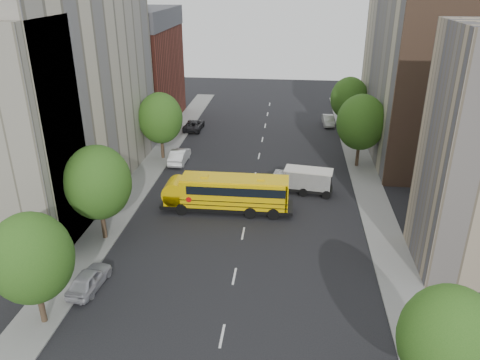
% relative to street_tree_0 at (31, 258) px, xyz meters
% --- Properties ---
extents(ground, '(120.00, 120.00, 0.00)m').
position_rel_street_tree_0_xyz_m(ground, '(11.00, 14.00, -4.64)').
color(ground, black).
rests_on(ground, ground).
extents(sidewalk_left, '(3.00, 80.00, 0.12)m').
position_rel_street_tree_0_xyz_m(sidewalk_left, '(-0.50, 19.00, -4.58)').
color(sidewalk_left, slate).
rests_on(sidewalk_left, ground).
extents(sidewalk_right, '(3.00, 80.00, 0.12)m').
position_rel_street_tree_0_xyz_m(sidewalk_right, '(22.50, 19.00, -4.58)').
color(sidewalk_right, slate).
rests_on(sidewalk_right, ground).
extents(lane_markings, '(0.15, 64.00, 0.01)m').
position_rel_street_tree_0_xyz_m(lane_markings, '(11.00, 24.00, -4.64)').
color(lane_markings, silver).
rests_on(lane_markings, ground).
extents(building_left_cream, '(10.00, 26.00, 20.00)m').
position_rel_street_tree_0_xyz_m(building_left_cream, '(-7.00, 20.00, 5.36)').
color(building_left_cream, '#BEB399').
rests_on(building_left_cream, ground).
extents(building_left_redbrick, '(10.00, 15.00, 13.00)m').
position_rel_street_tree_0_xyz_m(building_left_redbrick, '(-7.00, 42.00, 1.86)').
color(building_left_redbrick, maroon).
rests_on(building_left_redbrick, ground).
extents(building_right_far, '(10.00, 22.00, 18.00)m').
position_rel_street_tree_0_xyz_m(building_right_far, '(29.00, 34.00, 4.36)').
color(building_right_far, '#B2A98A').
rests_on(building_right_far, ground).
extents(building_right_sidewall, '(10.10, 0.30, 18.00)m').
position_rel_street_tree_0_xyz_m(building_right_sidewall, '(29.00, 23.00, 4.36)').
color(building_right_sidewall, brown).
rests_on(building_right_sidewall, ground).
extents(street_tree_0, '(4.80, 4.80, 7.41)m').
position_rel_street_tree_0_xyz_m(street_tree_0, '(0.00, 0.00, 0.00)').
color(street_tree_0, '#38281C').
rests_on(street_tree_0, ground).
extents(street_tree_1, '(5.12, 5.12, 7.90)m').
position_rel_street_tree_0_xyz_m(street_tree_1, '(0.00, 10.00, 0.31)').
color(street_tree_1, '#38281C').
rests_on(street_tree_1, ground).
extents(street_tree_2, '(4.99, 4.99, 7.71)m').
position_rel_street_tree_0_xyz_m(street_tree_2, '(0.00, 28.00, 0.19)').
color(street_tree_2, '#38281C').
rests_on(street_tree_2, ground).
extents(street_tree_3, '(4.61, 4.61, 7.11)m').
position_rel_street_tree_0_xyz_m(street_tree_3, '(22.00, -4.00, -0.19)').
color(street_tree_3, '#38281C').
rests_on(street_tree_3, ground).
extents(street_tree_4, '(5.25, 5.25, 8.10)m').
position_rel_street_tree_0_xyz_m(street_tree_4, '(22.00, 28.00, 0.43)').
color(street_tree_4, '#38281C').
rests_on(street_tree_4, ground).
extents(street_tree_5, '(4.86, 4.86, 7.51)m').
position_rel_street_tree_0_xyz_m(street_tree_5, '(22.00, 40.00, 0.06)').
color(street_tree_5, '#38281C').
rests_on(street_tree_5, ground).
extents(school_bus, '(11.81, 2.97, 3.32)m').
position_rel_street_tree_0_xyz_m(school_bus, '(9.04, 15.91, -2.79)').
color(school_bus, black).
rests_on(school_bus, ground).
extents(safari_truck, '(5.93, 2.88, 2.43)m').
position_rel_street_tree_0_xyz_m(safari_truck, '(16.00, 20.59, -3.35)').
color(safari_truck, black).
rests_on(safari_truck, ground).
extents(parked_car_0, '(2.03, 4.30, 1.42)m').
position_rel_street_tree_0_xyz_m(parked_car_0, '(1.40, 3.61, -3.93)').
color(parked_car_0, '#ABAAB0').
rests_on(parked_car_0, ground).
extents(parked_car_1, '(1.70, 4.76, 1.56)m').
position_rel_street_tree_0_xyz_m(parked_car_1, '(2.20, 27.02, -3.86)').
color(parked_car_1, white).
rests_on(parked_car_1, ground).
extents(parked_car_2, '(2.33, 4.99, 1.38)m').
position_rel_street_tree_0_xyz_m(parked_car_2, '(1.40, 39.10, -3.95)').
color(parked_car_2, black).
rests_on(parked_car_2, ground).
extents(parked_car_5, '(1.72, 4.27, 1.38)m').
position_rel_street_tree_0_xyz_m(parked_car_5, '(19.80, 43.34, -3.95)').
color(parked_car_5, '#A2A39E').
rests_on(parked_car_5, ground).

